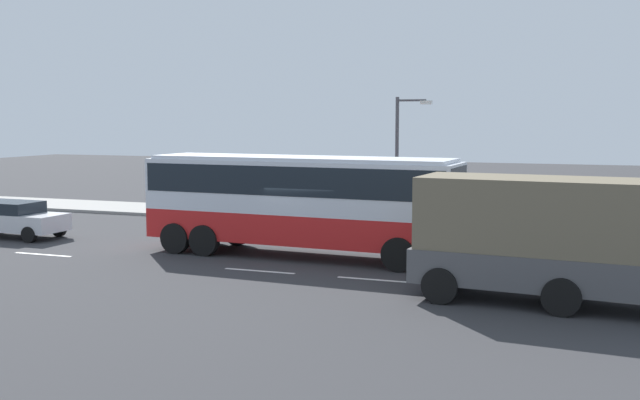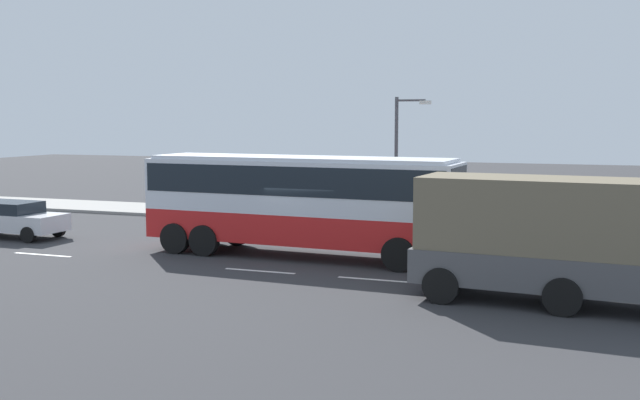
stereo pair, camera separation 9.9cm
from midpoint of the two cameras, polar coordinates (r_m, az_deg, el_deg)
ground_plane at (r=26.00m, az=-0.82°, el=-4.43°), size 120.00×120.00×0.00m
sidewalk_curb at (r=35.13m, az=4.76°, el=-1.55°), size 80.00×4.00×0.15m
lane_centreline at (r=25.81m, az=-13.19°, el=-4.66°), size 32.10×0.16×0.01m
coach_bus at (r=25.96m, az=-1.67°, el=0.39°), size 11.22×3.17×3.50m
cargo_truck at (r=20.20m, az=18.13°, el=-2.82°), size 8.42×3.18×3.28m
car_silver_hatch at (r=32.86m, az=-22.64°, el=-1.29°), size 4.67×1.99×1.46m
pedestrian_near_curb at (r=35.41m, az=5.02°, el=0.15°), size 0.32×0.32×1.62m
pedestrian_at_crossing at (r=33.17m, az=11.11°, el=-0.41°), size 0.32×0.32×1.57m
street_lamp at (r=33.35m, az=6.06°, el=3.81°), size 1.61×0.24×5.61m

